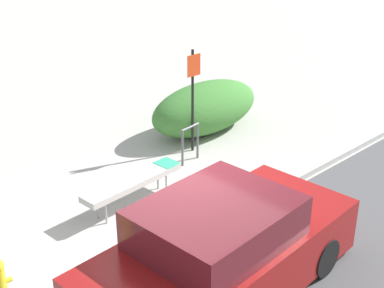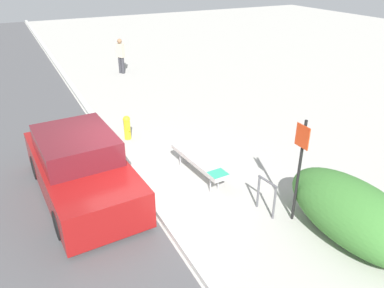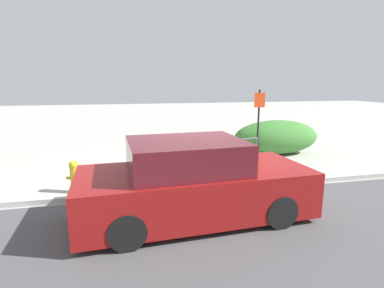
% 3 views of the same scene
% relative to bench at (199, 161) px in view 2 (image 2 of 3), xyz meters
% --- Properties ---
extents(ground_plane, '(60.00, 60.00, 0.00)m').
position_rel_bench_xyz_m(ground_plane, '(-0.12, -1.48, -0.48)').
color(ground_plane, '#ADAAA3').
extents(curb, '(60.00, 0.20, 0.13)m').
position_rel_bench_xyz_m(curb, '(-0.12, -1.48, -0.41)').
color(curb, '#B7B7B2').
rests_on(curb, ground_plane).
extents(bench, '(2.12, 0.57, 0.55)m').
position_rel_bench_xyz_m(bench, '(0.00, 0.00, 0.00)').
color(bench, '#99999E').
rests_on(bench, ground_plane).
extents(bike_rack, '(0.55, 0.11, 0.83)m').
position_rel_bench_xyz_m(bike_rack, '(1.99, 0.62, 0.02)').
color(bike_rack, '#515156').
rests_on(bike_rack, ground_plane).
extents(sign_post, '(0.36, 0.08, 2.30)m').
position_rel_bench_xyz_m(sign_post, '(2.43, 1.00, 0.91)').
color(sign_post, black).
rests_on(sign_post, ground_plane).
extents(fire_hydrant, '(0.36, 0.22, 0.77)m').
position_rel_bench_xyz_m(fire_hydrant, '(-2.99, -0.91, -0.07)').
color(fire_hydrant, gold).
rests_on(fire_hydrant, ground_plane).
extents(shrub_hedge, '(3.13, 1.46, 1.22)m').
position_rel_bench_xyz_m(shrub_hedge, '(3.42, 1.60, 0.13)').
color(shrub_hedge, '#3D7A33').
rests_on(shrub_hedge, ground_plane).
extents(pedestrian, '(0.43, 0.37, 1.65)m').
position_rel_bench_xyz_m(pedestrian, '(-10.27, 1.16, 0.41)').
color(pedestrian, '#333338').
rests_on(pedestrian, ground_plane).
extents(parked_car_near, '(4.35, 2.04, 1.50)m').
position_rel_bench_xyz_m(parked_car_near, '(-0.60, -2.78, 0.20)').
color(parked_car_near, black).
rests_on(parked_car_near, ground_plane).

